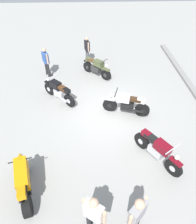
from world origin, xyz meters
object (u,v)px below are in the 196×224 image
Objects in this scene: motorcycle_silver_cruiser at (126,104)px; motorcycle_black_cruiser at (59,91)px; motorcycle_olive_vintage at (97,68)px; person_in_blue_shirt at (46,60)px; person_in_white_shirt at (94,214)px; person_in_gray_shirt at (136,216)px; motorcycle_orange_sportbike at (24,180)px; person_in_black_shirt at (87,48)px; motorcycle_maroon_cruiser at (157,150)px.

motorcycle_black_cruiser is at bearing -3.12° from motorcycle_silver_cruiser.
person_in_blue_shirt is at bearing -138.93° from motorcycle_olive_vintage.
person_in_white_shirt is at bearing -104.96° from person_in_blue_shirt.
person_in_blue_shirt is at bearing 158.24° from person_in_gray_shirt.
motorcycle_orange_sportbike is at bearing 61.09° from motorcycle_silver_cruiser.
motorcycle_black_cruiser is 4.09m from person_in_black_shirt.
motorcycle_maroon_cruiser is 2.68m from person_in_gray_shirt.
motorcycle_silver_cruiser is at bearing -72.37° from person_in_blue_shirt.
person_in_gray_shirt is (8.31, 3.42, 0.09)m from person_in_blue_shirt.
person_in_black_shirt is at bearing 142.65° from person_in_gray_shirt.
motorcycle_black_cruiser is 0.90× the size of person_in_gray_shirt.
motorcycle_silver_cruiser reaches higher than motorcycle_olive_vintage.
motorcycle_maroon_cruiser is at bearing 179.72° from motorcycle_black_cruiser.
motorcycle_silver_cruiser is 1.26× the size of person_in_black_shirt.
person_in_gray_shirt reaches higher than person_in_white_shirt.
motorcycle_black_cruiser is 0.97× the size of person_in_blue_shirt.
motorcycle_black_cruiser is 6.10m from person_in_white_shirt.
person_in_gray_shirt reaches higher than motorcycle_maroon_cruiser.
motorcycle_orange_sportbike is at bearing -118.55° from person_in_blue_shirt.
person_in_gray_shirt is at bearing -42.20° from motorcycle_olive_vintage.
person_in_white_shirt reaches higher than motorcycle_silver_cruiser.
motorcycle_black_cruiser is 5.24m from motorcycle_maroon_cruiser.
motorcycle_olive_vintage is 0.85× the size of motorcycle_maroon_cruiser.
person_in_white_shirt is at bearing 73.05° from person_in_black_shirt.
motorcycle_maroon_cruiser is 4.45m from motorcycle_orange_sportbike.
motorcycle_black_cruiser is 0.78× the size of motorcycle_silver_cruiser.
motorcycle_orange_sportbike is 1.10× the size of person_in_gray_shirt.
person_in_gray_shirt is (1.32, 3.10, 0.42)m from motorcycle_orange_sportbike.
motorcycle_orange_sportbike is (4.65, -0.56, 0.07)m from motorcycle_black_cruiser.
motorcycle_black_cruiser is 3.26m from motorcycle_silver_cruiser.
motorcycle_black_cruiser is at bearing 158.92° from person_in_gray_shirt.
motorcycle_maroon_cruiser is 7.59m from person_in_blue_shirt.
person_in_blue_shirt reaches higher than motorcycle_black_cruiser.
person_in_blue_shirt is (-7.00, -0.32, 0.34)m from motorcycle_orange_sportbike.
person_in_black_shirt is at bearing 2.27° from person_in_blue_shirt.
motorcycle_olive_vintage is 7.31m from motorcycle_orange_sportbike.
person_in_blue_shirt reaches higher than person_in_black_shirt.
motorcycle_orange_sportbike is 3.39m from person_in_gray_shirt.
motorcycle_maroon_cruiser is (2.52, 0.70, 0.00)m from motorcycle_silver_cruiser.
person_in_white_shirt is (5.89, 1.52, 0.48)m from motorcycle_black_cruiser.
motorcycle_silver_cruiser is at bearing 161.51° from motorcycle_maroon_cruiser.
motorcycle_silver_cruiser is at bearing -156.23° from motorcycle_black_cruiser.
motorcycle_maroon_cruiser is (5.88, 1.89, 0.03)m from motorcycle_olive_vintage.
person_in_black_shirt is (-4.95, -1.70, 0.39)m from motorcycle_silver_cruiser.
person_in_blue_shirt is 8.57m from person_in_white_shirt.
person_in_black_shirt is (-3.84, 1.37, 0.39)m from motorcycle_black_cruiser.
person_in_blue_shirt is 8.99m from person_in_gray_shirt.
person_in_blue_shirt reaches higher than motorcycle_olive_vintage.
motorcycle_maroon_cruiser is at bearing 90.00° from person_in_black_shirt.
motorcycle_black_cruiser is 0.89× the size of motorcycle_maroon_cruiser.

